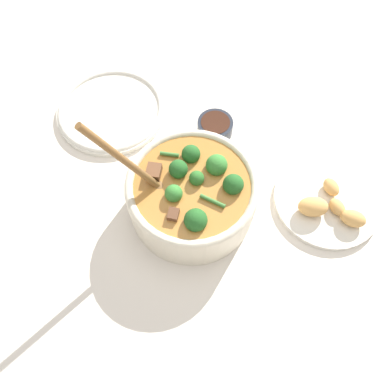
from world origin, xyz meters
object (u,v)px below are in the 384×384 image
empty_plate (111,110)px  food_plate (327,202)px  condiment_bowl (215,127)px  stew_bowl (192,193)px

empty_plate → food_plate: food_plate is taller
condiment_bowl → stew_bowl: bearing=-60.1°
stew_bowl → food_plate: size_ratio=1.28×
stew_bowl → empty_plate: size_ratio=1.09×
food_plate → condiment_bowl: bearing=-174.3°
stew_bowl → empty_plate: stew_bowl is taller
condiment_bowl → food_plate: bearing=5.7°
condiment_bowl → food_plate: (0.28, 0.03, -0.01)m
empty_plate → food_plate: (0.48, 0.15, 0.00)m
empty_plate → food_plate: bearing=17.6°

